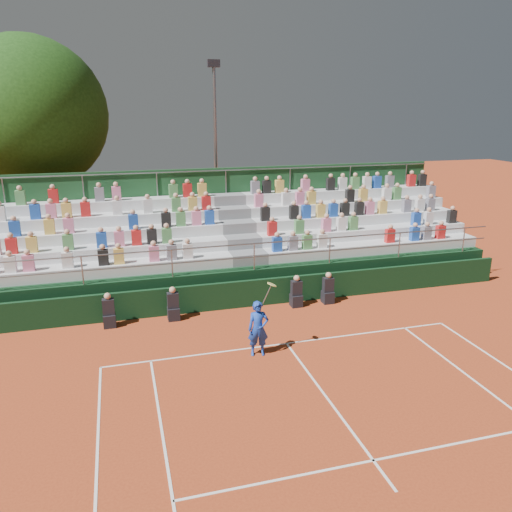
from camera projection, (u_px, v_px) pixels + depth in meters
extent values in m
plane|color=#AA3F1C|center=(287.00, 344.00, 15.33)|extent=(90.00, 90.00, 0.00)
cube|color=white|center=(287.00, 343.00, 15.33)|extent=(11.00, 0.06, 0.01)
cube|color=white|center=(329.00, 400.00, 12.38)|extent=(0.06, 6.40, 0.01)
cube|color=white|center=(373.00, 460.00, 10.27)|extent=(8.22, 0.06, 0.01)
cube|color=black|center=(258.00, 292.00, 18.14)|extent=(20.00, 0.15, 1.00)
cube|color=black|center=(110.00, 320.00, 16.46)|extent=(0.40, 0.40, 0.44)
cube|color=black|center=(108.00, 307.00, 16.32)|extent=(0.38, 0.25, 0.55)
sphere|color=tan|center=(107.00, 296.00, 16.21)|extent=(0.22, 0.22, 0.22)
cube|color=black|center=(174.00, 314.00, 17.00)|extent=(0.40, 0.40, 0.44)
cube|color=black|center=(173.00, 300.00, 16.86)|extent=(0.38, 0.25, 0.55)
sphere|color=tan|center=(172.00, 290.00, 16.75)|extent=(0.22, 0.22, 0.22)
cube|color=black|center=(296.00, 300.00, 18.14)|extent=(0.40, 0.40, 0.44)
cube|color=black|center=(296.00, 288.00, 18.00)|extent=(0.38, 0.25, 0.55)
sphere|color=tan|center=(297.00, 278.00, 17.89)|extent=(0.22, 0.22, 0.22)
cube|color=black|center=(328.00, 297.00, 18.46)|extent=(0.40, 0.40, 0.44)
cube|color=black|center=(328.00, 285.00, 18.32)|extent=(0.38, 0.25, 0.55)
sphere|color=tan|center=(329.00, 275.00, 18.21)|extent=(0.22, 0.22, 0.22)
cube|color=black|center=(238.00, 265.00, 20.97)|extent=(20.00, 5.20, 1.20)
cube|color=silver|center=(104.00, 269.00, 17.81)|extent=(9.30, 0.85, 0.42)
cube|color=silver|center=(373.00, 247.00, 20.57)|extent=(9.30, 0.85, 0.42)
cube|color=slate|center=(248.00, 258.00, 19.19)|extent=(1.40, 0.85, 0.42)
cube|color=silver|center=(103.00, 252.00, 18.47)|extent=(9.30, 0.85, 0.42)
cube|color=silver|center=(364.00, 233.00, 21.23)|extent=(9.30, 0.85, 0.42)
cube|color=slate|center=(243.00, 242.00, 19.85)|extent=(1.40, 0.85, 0.42)
cube|color=silver|center=(102.00, 235.00, 19.14)|extent=(9.30, 0.85, 0.42)
cube|color=silver|center=(356.00, 219.00, 21.90)|extent=(9.30, 0.85, 0.42)
cube|color=slate|center=(238.00, 226.00, 20.52)|extent=(1.40, 0.85, 0.42)
cube|color=silver|center=(102.00, 220.00, 19.80)|extent=(9.30, 0.85, 0.42)
cube|color=silver|center=(348.00, 206.00, 22.56)|extent=(9.30, 0.85, 0.42)
cube|color=slate|center=(233.00, 212.00, 21.18)|extent=(1.40, 0.85, 0.42)
cube|color=silver|center=(101.00, 205.00, 20.46)|extent=(9.30, 0.85, 0.42)
cube|color=silver|center=(340.00, 194.00, 23.22)|extent=(9.30, 0.85, 0.42)
cube|color=slate|center=(228.00, 199.00, 21.84)|extent=(1.40, 0.85, 0.42)
cube|color=#1B4825|center=(226.00, 217.00, 22.58)|extent=(20.00, 0.12, 4.40)
cylinder|color=gray|center=(254.00, 244.00, 18.16)|extent=(20.00, 0.05, 0.05)
cylinder|color=gray|center=(226.00, 170.00, 21.88)|extent=(20.00, 0.05, 0.05)
cube|color=silver|center=(10.00, 264.00, 16.77)|extent=(0.36, 0.24, 0.56)
cube|color=pink|center=(29.00, 263.00, 16.91)|extent=(0.36, 0.24, 0.56)
cube|color=silver|center=(68.00, 260.00, 17.23)|extent=(0.36, 0.24, 0.56)
cube|color=black|center=(103.00, 257.00, 17.54)|extent=(0.36, 0.24, 0.56)
cube|color=gold|center=(119.00, 256.00, 17.68)|extent=(0.36, 0.24, 0.56)
cube|color=pink|center=(154.00, 254.00, 17.99)|extent=(0.36, 0.24, 0.56)
cube|color=slate|center=(172.00, 252.00, 18.16)|extent=(0.36, 0.24, 0.56)
cube|color=silver|center=(188.00, 251.00, 18.31)|extent=(0.36, 0.24, 0.56)
cube|color=red|center=(12.00, 246.00, 17.42)|extent=(0.36, 0.24, 0.56)
cube|color=gold|center=(32.00, 245.00, 17.58)|extent=(0.36, 0.24, 0.56)
cube|color=#4C8C4C|center=(68.00, 242.00, 17.90)|extent=(0.36, 0.24, 0.56)
cube|color=#1E4CB2|center=(102.00, 240.00, 18.19)|extent=(0.36, 0.24, 0.56)
cube|color=pink|center=(119.00, 239.00, 18.36)|extent=(0.36, 0.24, 0.56)
cube|color=red|center=(137.00, 238.00, 18.52)|extent=(0.36, 0.24, 0.56)
cube|color=black|center=(152.00, 237.00, 18.66)|extent=(0.36, 0.24, 0.56)
cube|color=#4C8C4C|center=(167.00, 236.00, 18.80)|extent=(0.36, 0.24, 0.56)
cube|color=#1E4CB2|center=(15.00, 229.00, 18.08)|extent=(0.36, 0.24, 0.56)
cube|color=gold|center=(49.00, 227.00, 18.39)|extent=(0.36, 0.24, 0.56)
cube|color=pink|center=(69.00, 225.00, 18.56)|extent=(0.36, 0.24, 0.56)
cube|color=#1E4CB2|center=(133.00, 222.00, 19.16)|extent=(0.36, 0.24, 0.56)
cube|color=black|center=(166.00, 220.00, 19.49)|extent=(0.36, 0.24, 0.56)
cube|color=#4C8C4C|center=(181.00, 219.00, 19.63)|extent=(0.36, 0.24, 0.56)
cube|color=pink|center=(196.00, 218.00, 19.79)|extent=(0.36, 0.24, 0.56)
cube|color=#1E4CB2|center=(209.00, 217.00, 19.93)|extent=(0.36, 0.24, 0.56)
cube|color=silver|center=(0.00, 214.00, 18.59)|extent=(0.36, 0.24, 0.56)
cube|color=#1E4CB2|center=(35.00, 212.00, 18.91)|extent=(0.36, 0.24, 0.56)
cube|color=pink|center=(51.00, 211.00, 19.05)|extent=(0.36, 0.24, 0.56)
cube|color=gold|center=(67.00, 210.00, 19.20)|extent=(0.36, 0.24, 0.56)
cube|color=red|center=(86.00, 209.00, 19.38)|extent=(0.36, 0.24, 0.56)
cube|color=silver|center=(117.00, 208.00, 19.68)|extent=(0.36, 0.24, 0.56)
cube|color=silver|center=(148.00, 206.00, 19.99)|extent=(0.36, 0.24, 0.56)
cube|color=#4C8C4C|center=(176.00, 205.00, 20.28)|extent=(0.36, 0.24, 0.56)
cube|color=gold|center=(193.00, 204.00, 20.46)|extent=(0.36, 0.24, 0.56)
cube|color=red|center=(206.00, 203.00, 20.60)|extent=(0.36, 0.24, 0.56)
cube|color=#4C8C4C|center=(21.00, 198.00, 19.42)|extent=(0.36, 0.24, 0.56)
cube|color=red|center=(53.00, 196.00, 19.73)|extent=(0.36, 0.24, 0.56)
cube|color=slate|center=(99.00, 194.00, 20.18)|extent=(0.36, 0.24, 0.56)
cube|color=pink|center=(116.00, 193.00, 20.35)|extent=(0.36, 0.24, 0.56)
cube|color=#4C8C4C|center=(173.00, 191.00, 20.94)|extent=(0.36, 0.24, 0.56)
cube|color=red|center=(187.00, 190.00, 21.10)|extent=(0.36, 0.24, 0.56)
cube|color=gold|center=(202.00, 190.00, 21.26)|extent=(0.36, 0.24, 0.56)
cube|color=#1E4CB2|center=(277.00, 244.00, 19.20)|extent=(0.36, 0.24, 0.56)
cube|color=slate|center=(293.00, 243.00, 19.37)|extent=(0.36, 0.24, 0.56)
cube|color=#4C8C4C|center=(307.00, 242.00, 19.52)|extent=(0.36, 0.24, 0.56)
cube|color=silver|center=(322.00, 241.00, 19.68)|extent=(0.36, 0.24, 0.56)
cube|color=red|center=(390.00, 236.00, 20.45)|extent=(0.36, 0.24, 0.56)
cube|color=#1E4CB2|center=(414.00, 234.00, 20.75)|extent=(0.36, 0.24, 0.56)
cube|color=slate|center=(426.00, 233.00, 20.90)|extent=(0.36, 0.24, 0.56)
cube|color=red|center=(440.00, 232.00, 21.07)|extent=(0.36, 0.24, 0.56)
cube|color=red|center=(272.00, 229.00, 19.88)|extent=(0.36, 0.24, 0.56)
cube|color=#4C8C4C|center=(299.00, 227.00, 20.17)|extent=(0.36, 0.24, 0.56)
cube|color=pink|center=(326.00, 225.00, 20.48)|extent=(0.36, 0.24, 0.56)
cube|color=silver|center=(341.00, 224.00, 20.65)|extent=(0.36, 0.24, 0.56)
cube|color=#4C8C4C|center=(353.00, 223.00, 20.79)|extent=(0.36, 0.24, 0.56)
cube|color=#1E4CB2|center=(416.00, 219.00, 21.56)|extent=(0.36, 0.24, 0.56)
cube|color=silver|center=(428.00, 218.00, 21.72)|extent=(0.36, 0.24, 0.56)
cube|color=black|center=(452.00, 217.00, 22.02)|extent=(0.36, 0.24, 0.56)
cube|color=black|center=(265.00, 214.00, 20.53)|extent=(0.36, 0.24, 0.56)
cube|color=black|center=(294.00, 212.00, 20.85)|extent=(0.36, 0.24, 0.56)
cube|color=#1E4CB2|center=(306.00, 212.00, 21.00)|extent=(0.36, 0.24, 0.56)
cube|color=gold|center=(321.00, 211.00, 21.16)|extent=(0.36, 0.24, 0.56)
cube|color=#1E4CB2|center=(333.00, 210.00, 21.31)|extent=(0.36, 0.24, 0.56)
cube|color=black|center=(345.00, 209.00, 21.45)|extent=(0.36, 0.24, 0.56)
cube|color=black|center=(359.00, 208.00, 21.63)|extent=(0.36, 0.24, 0.56)
cube|color=pink|center=(370.00, 208.00, 21.76)|extent=(0.36, 0.24, 0.56)
cube|color=gold|center=(382.00, 207.00, 21.92)|extent=(0.36, 0.24, 0.56)
cube|color=slate|center=(406.00, 206.00, 22.23)|extent=(0.36, 0.24, 0.56)
cube|color=silver|center=(419.00, 205.00, 22.40)|extent=(0.36, 0.24, 0.56)
cube|color=slate|center=(430.00, 204.00, 22.54)|extent=(0.36, 0.24, 0.56)
cube|color=pink|center=(259.00, 200.00, 21.18)|extent=(0.36, 0.24, 0.56)
cube|color=silver|center=(286.00, 199.00, 21.50)|extent=(0.36, 0.24, 0.56)
cube|color=pink|center=(300.00, 198.00, 21.66)|extent=(0.36, 0.24, 0.56)
cube|color=gold|center=(311.00, 198.00, 21.80)|extent=(0.36, 0.24, 0.56)
cube|color=black|center=(350.00, 196.00, 22.28)|extent=(0.36, 0.24, 0.56)
cube|color=gold|center=(363.00, 195.00, 22.45)|extent=(0.36, 0.24, 0.56)
cube|color=silver|center=(386.00, 194.00, 22.75)|extent=(0.36, 0.24, 0.56)
cube|color=#4C8C4C|center=(397.00, 193.00, 22.88)|extent=(0.36, 0.24, 0.56)
cube|color=slate|center=(431.00, 192.00, 23.35)|extent=(0.36, 0.24, 0.56)
cube|color=slate|center=(255.00, 187.00, 21.87)|extent=(0.36, 0.24, 0.56)
cube|color=black|center=(267.00, 187.00, 22.00)|extent=(0.36, 0.24, 0.56)
cube|color=gold|center=(279.00, 186.00, 22.16)|extent=(0.36, 0.24, 0.56)
cube|color=pink|center=(305.00, 185.00, 22.47)|extent=(0.36, 0.24, 0.56)
cube|color=black|center=(330.00, 184.00, 22.79)|extent=(0.36, 0.24, 0.56)
cube|color=silver|center=(342.00, 184.00, 22.94)|extent=(0.36, 0.24, 0.56)
cube|color=#4C8C4C|center=(355.00, 183.00, 23.11)|extent=(0.36, 0.24, 0.56)
cube|color=silver|center=(367.00, 183.00, 23.26)|extent=(0.36, 0.24, 0.56)
cube|color=#1E4CB2|center=(377.00, 182.00, 23.40)|extent=(0.36, 0.24, 0.56)
cube|color=slate|center=(390.00, 182.00, 23.57)|extent=(0.36, 0.24, 0.56)
cube|color=red|center=(411.00, 181.00, 23.87)|extent=(0.36, 0.24, 0.56)
cube|color=black|center=(422.00, 180.00, 24.02)|extent=(0.36, 0.24, 0.56)
imported|color=#173EB1|center=(258.00, 329.00, 14.42)|extent=(0.65, 0.48, 1.66)
cylinder|color=gray|center=(267.00, 295.00, 14.19)|extent=(0.26, 0.03, 0.51)
cylinder|color=#E5D866|center=(272.00, 284.00, 14.15)|extent=(0.26, 0.28, 0.14)
cylinder|color=#3A2815|center=(43.00, 215.00, 24.11)|extent=(0.50, 0.50, 3.86)
sphere|color=#16380F|center=(30.00, 114.00, 22.75)|extent=(6.95, 6.95, 6.95)
cylinder|color=gray|center=(216.00, 159.00, 25.33)|extent=(0.16, 0.16, 8.80)
cube|color=black|center=(214.00, 63.00, 24.01)|extent=(0.60, 0.25, 0.35)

